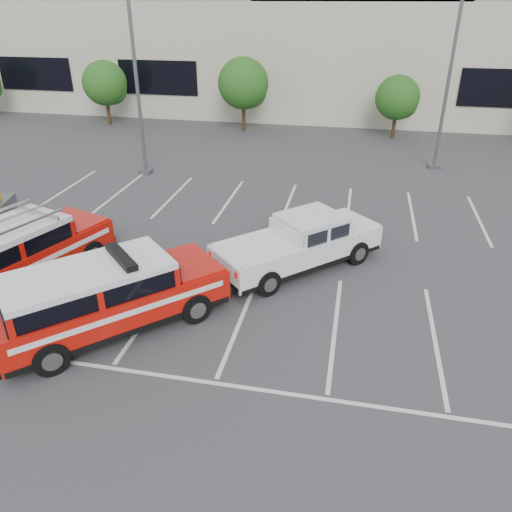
# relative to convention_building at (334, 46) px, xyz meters

# --- Properties ---
(ground) EXTENTS (120.00, 120.00, 0.00)m
(ground) POSITION_rel_convention_building_xyz_m (-0.18, -31.86, -4.72)
(ground) COLOR #3D3D40
(ground) RESTS_ON ground
(stall_markings) EXTENTS (23.00, 15.00, 0.01)m
(stall_markings) POSITION_rel_convention_building_xyz_m (-0.18, -27.36, -4.71)
(stall_markings) COLOR silver
(stall_markings) RESTS_ON ground
(convention_building) EXTENTS (60.00, 16.99, 13.20)m
(convention_building) POSITION_rel_convention_building_xyz_m (0.00, 0.00, 0.00)
(convention_building) COLOR #B6AF9A
(convention_building) RESTS_ON ground
(tree_left) EXTENTS (3.07, 3.07, 4.42)m
(tree_left) POSITION_rel_convention_building_xyz_m (-15.09, -9.82, -1.95)
(tree_left) COLOR #3F2B19
(tree_left) RESTS_ON ground
(tree_mid_left) EXTENTS (3.37, 3.37, 4.85)m
(tree_mid_left) POSITION_rel_convention_building_xyz_m (-5.09, -9.82, -1.68)
(tree_mid_left) COLOR #3F2B19
(tree_mid_left) RESTS_ON ground
(tree_mid_right) EXTENTS (2.77, 2.77, 3.99)m
(tree_mid_right) POSITION_rel_convention_building_xyz_m (4.91, -9.82, -2.22)
(tree_mid_right) COLOR #3F2B19
(tree_mid_right) RESTS_ON ground
(light_pole_left) EXTENTS (0.90, 0.60, 10.24)m
(light_pole_left) POSITION_rel_convention_building_xyz_m (-8.18, -19.86, 0.47)
(light_pole_left) COLOR #59595E
(light_pole_left) RESTS_ON ground
(light_pole_mid) EXTENTS (0.90, 0.60, 10.24)m
(light_pole_mid) POSITION_rel_convention_building_xyz_m (6.82, -15.86, 0.47)
(light_pole_mid) COLOR #59595E
(light_pole_mid) RESTS_ON ground
(fire_chief_suv) EXTENTS (5.97, 6.02, 2.19)m
(fire_chief_suv) POSITION_rel_convention_building_xyz_m (-3.65, -33.08, -3.82)
(fire_chief_suv) COLOR #B41008
(fire_chief_suv) RESTS_ON ground
(white_pickup) EXTENTS (5.59, 5.58, 1.80)m
(white_pickup) POSITION_rel_convention_building_xyz_m (1.04, -28.45, -4.00)
(white_pickup) COLOR silver
(white_pickup) RESTS_ON ground
(ladder_suv) EXTENTS (4.07, 6.26, 2.30)m
(ladder_suv) POSITION_rel_convention_building_xyz_m (-7.62, -31.35, -3.80)
(ladder_suv) COLOR #B41008
(ladder_suv) RESTS_ON ground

